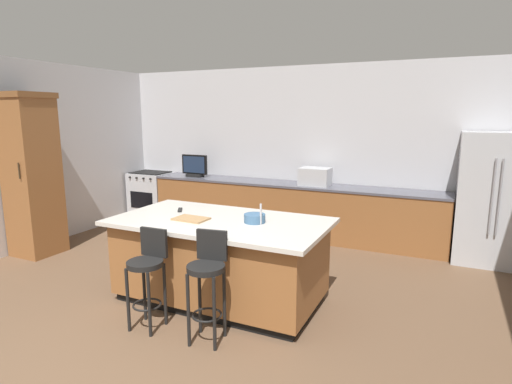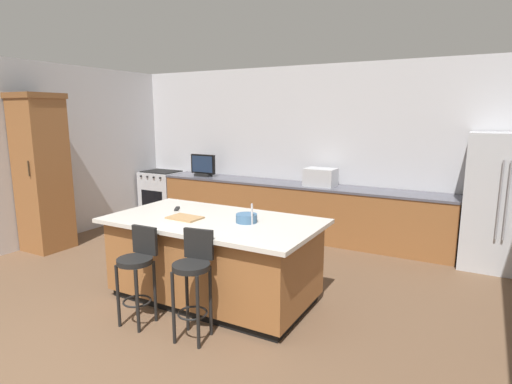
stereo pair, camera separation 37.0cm
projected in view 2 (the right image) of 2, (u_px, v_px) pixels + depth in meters
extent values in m
cube|color=#BCBCC1|center=(308.00, 151.00, 7.05)|extent=(7.31, 0.12, 2.82)
cube|color=#BCBCC1|center=(47.00, 154.00, 6.57)|extent=(0.12, 5.34, 2.82)
cube|color=brown|center=(294.00, 211.00, 6.94)|extent=(5.00, 0.60, 0.86)
cube|color=#4C4C56|center=(295.00, 185.00, 6.86)|extent=(5.02, 0.62, 0.04)
cube|color=black|center=(215.00, 294.00, 4.64)|extent=(2.07, 1.02, 0.09)
cube|color=brown|center=(214.00, 257.00, 4.56)|extent=(2.15, 1.10, 0.78)
cube|color=beige|center=(213.00, 221.00, 4.48)|extent=(2.31, 1.26, 0.04)
cube|color=#B7BABF|center=(502.00, 202.00, 5.40)|extent=(0.90, 0.72, 1.80)
cylinder|color=gray|center=(500.00, 200.00, 5.06)|extent=(0.02, 0.02, 0.99)
cylinder|color=gray|center=(507.00, 201.00, 5.03)|extent=(0.02, 0.02, 0.99)
cube|color=#B7BABF|center=(162.00, 194.00, 8.32)|extent=(0.75, 0.60, 0.89)
cube|color=black|center=(152.00, 199.00, 8.06)|extent=(0.52, 0.01, 0.32)
cube|color=black|center=(161.00, 171.00, 8.23)|extent=(0.67, 0.50, 0.02)
cylinder|color=black|center=(141.00, 176.00, 8.09)|extent=(0.04, 0.03, 0.04)
cylinder|color=black|center=(147.00, 177.00, 8.01)|extent=(0.04, 0.03, 0.04)
cylinder|color=black|center=(154.00, 177.00, 7.94)|extent=(0.04, 0.03, 0.04)
cylinder|color=black|center=(160.00, 178.00, 7.86)|extent=(0.04, 0.03, 0.04)
cube|color=brown|center=(42.00, 173.00, 6.14)|extent=(0.58, 0.58, 2.33)
cube|color=brown|center=(35.00, 96.00, 5.93)|extent=(0.62, 0.62, 0.08)
cylinder|color=#332819|center=(29.00, 169.00, 5.77)|extent=(0.02, 0.02, 0.22)
cube|color=#B7BABF|center=(321.00, 177.00, 6.62)|extent=(0.48, 0.36, 0.28)
cube|color=black|center=(203.00, 175.00, 7.68)|extent=(0.31, 0.16, 0.05)
cube|color=black|center=(203.00, 164.00, 7.64)|extent=(0.51, 0.05, 0.35)
cube|color=#1E2D47|center=(202.00, 164.00, 7.62)|extent=(0.45, 0.01, 0.30)
cylinder|color=#B2B2B7|center=(307.00, 176.00, 6.84)|extent=(0.02, 0.02, 0.24)
cylinder|color=#B2B2B7|center=(252.00, 214.00, 4.23)|extent=(0.02, 0.02, 0.22)
cylinder|color=black|center=(135.00, 261.00, 3.95)|extent=(0.34, 0.34, 0.05)
cube|color=black|center=(145.00, 240.00, 4.05)|extent=(0.29, 0.05, 0.28)
cylinder|color=black|center=(118.00, 296.00, 3.96)|extent=(0.03, 0.03, 0.63)
cylinder|color=black|center=(137.00, 301.00, 3.85)|extent=(0.03, 0.03, 0.63)
cylinder|color=black|center=(136.00, 287.00, 4.18)|extent=(0.03, 0.03, 0.63)
cylinder|color=black|center=(155.00, 291.00, 4.07)|extent=(0.03, 0.03, 0.63)
torus|color=black|center=(137.00, 301.00, 4.03)|extent=(0.28, 0.28, 0.02)
cylinder|color=black|center=(191.00, 266.00, 3.67)|extent=(0.34, 0.34, 0.05)
cube|color=black|center=(199.00, 244.00, 3.77)|extent=(0.29, 0.08, 0.28)
cylinder|color=black|center=(173.00, 308.00, 3.66)|extent=(0.03, 0.03, 0.68)
cylinder|color=black|center=(198.00, 313.00, 3.58)|extent=(0.03, 0.03, 0.68)
cylinder|color=black|center=(187.00, 297.00, 3.89)|extent=(0.03, 0.03, 0.68)
cylinder|color=black|center=(211.00, 301.00, 3.81)|extent=(0.03, 0.03, 0.68)
torus|color=black|center=(193.00, 313.00, 3.75)|extent=(0.28, 0.28, 0.02)
cylinder|color=#3F668C|center=(247.00, 218.00, 4.33)|extent=(0.22, 0.22, 0.09)
cube|color=black|center=(177.00, 209.00, 4.91)|extent=(0.13, 0.17, 0.02)
cube|color=#A87F51|center=(185.00, 218.00, 4.49)|extent=(0.37, 0.26, 0.02)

